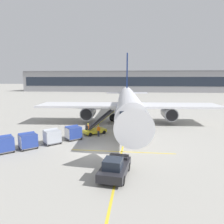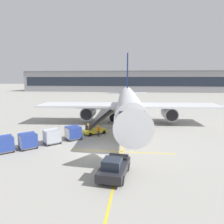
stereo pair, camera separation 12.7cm
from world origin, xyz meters
The scene contains 16 objects.
ground_plane centered at (0.00, 0.00, 0.00)m, with size 600.00×600.00×0.00m, color #9E9B93.
parked_airplane centered at (3.00, 16.62, 3.82)m, with size 33.93×43.88×14.81m.
belt_loader centered at (-1.51, 7.78, 0.93)m, with size 4.61×4.30×3.50m.
baggage_cart_lead centered at (-4.00, 4.44, 1.00)m, with size 2.55×2.54×1.91m.
baggage_cart_second centered at (-6.13, 2.24, 1.00)m, with size 2.55×2.54×1.91m.
baggage_cart_third centered at (-8.25, 0.11, 1.00)m, with size 2.55×2.54×1.91m.
baggage_cart_fourth centered at (-10.24, -1.50, 1.00)m, with size 2.55×2.54×1.91m.
pushback_tug centered at (2.84, -5.94, 0.83)m, with size 2.60×4.61×1.83m.
ground_crew_by_loader centered at (-0.84, 6.35, 1.00)m, with size 0.50×0.40×1.74m.
ground_crew_by_carts centered at (-2.57, 7.19, 1.00)m, with size 0.40×0.50×1.74m.
ground_crew_marshaller centered at (-4.84, 5.28, 1.00)m, with size 0.56×0.33×1.74m.
safety_cone_engine_keepout centered at (-2.54, 14.41, 0.35)m, with size 0.63×0.63×0.71m.
safety_cone_wingtip centered at (-2.90, 14.79, 0.31)m, with size 0.57×0.57×0.65m.
apron_guidance_line_lead_in centered at (2.98, 15.85, 0.00)m, with size 0.20×110.00×0.01m.
apron_guidance_line_stop_bar centered at (3.05, 0.32, 0.00)m, with size 12.00×0.20×0.01m.
terminal_building centered at (1.76, 116.58, 6.53)m, with size 142.09×18.77×13.16m.
Camera 2 is at (4.74, -22.77, 8.30)m, focal length 33.74 mm.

